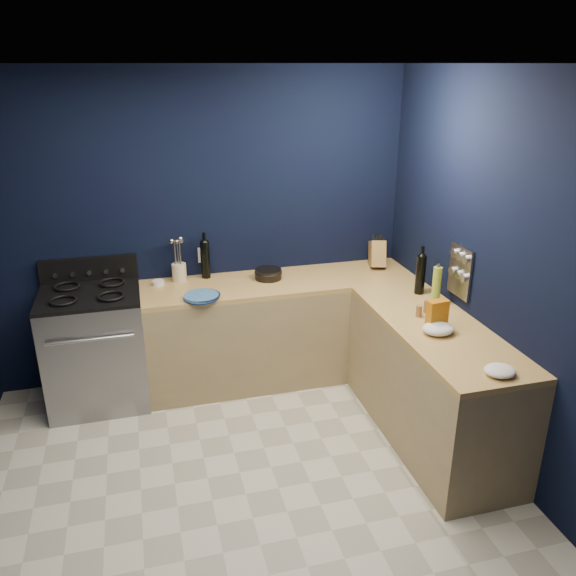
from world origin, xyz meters
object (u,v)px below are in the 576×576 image
object	(u,v)px
gas_range	(96,350)
plate_stack	(201,297)
crouton_bag	(437,315)
utensil_crock	(179,272)
knife_block	(377,254)

from	to	relation	value
gas_range	plate_stack	distance (m)	0.98
gas_range	plate_stack	bearing A→B (deg)	-14.70
plate_stack	crouton_bag	world-z (taller)	crouton_bag
plate_stack	crouton_bag	size ratio (longest dim) A/B	1.28
utensil_crock	knife_block	world-z (taller)	knife_block
plate_stack	crouton_bag	xyz separation A→B (m)	(1.49, -0.96, 0.09)
gas_range	utensil_crock	size ratio (longest dim) A/B	6.16
plate_stack	knife_block	world-z (taller)	knife_block
crouton_bag	knife_block	bearing A→B (deg)	77.03
utensil_crock	knife_block	xyz separation A→B (m)	(1.74, -0.09, 0.04)
knife_block	utensil_crock	bearing A→B (deg)	-167.95
gas_range	knife_block	size ratio (longest dim) A/B	3.94
plate_stack	utensil_crock	world-z (taller)	utensil_crock
gas_range	knife_block	bearing A→B (deg)	3.22
gas_range	knife_block	xyz separation A→B (m)	(2.45, 0.14, 0.56)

